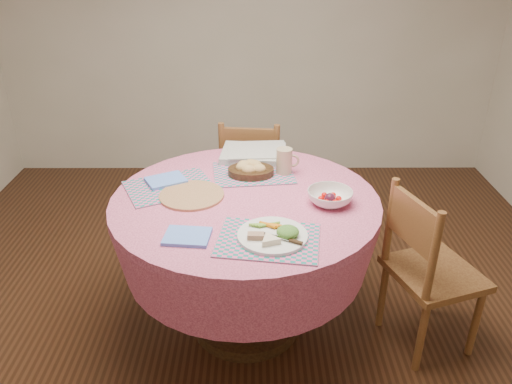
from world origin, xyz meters
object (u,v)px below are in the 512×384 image
dining_table (246,234)px  chair_back (251,179)px  bread_bowl (251,169)px  fruit_bowl (330,197)px  wicker_trivet (192,195)px  chair_right (427,268)px  latte_mug (285,161)px  dinner_plate (274,234)px

dining_table → chair_back: bearing=88.4°
dining_table → bread_bowl: size_ratio=5.39×
bread_bowl → fruit_bowl: size_ratio=1.02×
wicker_trivet → fruit_bowl: (0.63, -0.07, 0.03)m
wicker_trivet → dining_table: bearing=-3.6°
dining_table → chair_back: (0.02, 0.83, -0.11)m
chair_right → bread_bowl: (-0.82, 0.37, 0.34)m
bread_bowl → fruit_bowl: 0.47m
latte_mug → dining_table: bearing=-126.3°
chair_back → fruit_bowl: (0.36, -0.88, 0.33)m
wicker_trivet → dinner_plate: size_ratio=1.07×
dining_table → latte_mug: (0.19, 0.27, 0.26)m
chair_right → latte_mug: size_ratio=6.64×
dinner_plate → chair_back: bearing=94.7°
dining_table → bread_bowl: bearing=84.5°
bread_bowl → chair_right: bearing=-24.1°
chair_back → bread_bowl: (-0.00, -0.59, 0.34)m
dinner_plate → bread_bowl: 0.60m
latte_mug → fruit_bowl: (0.19, -0.32, -0.04)m
chair_right → wicker_trivet: (-1.09, 0.14, 0.31)m
bread_bowl → dining_table: bearing=-95.5°
wicker_trivet → fruit_bowl: 0.63m
latte_mug → chair_back: bearing=106.9°
chair_back → dinner_plate: size_ratio=3.06×
chair_back → latte_mug: (0.17, -0.56, 0.37)m
fruit_bowl → chair_right: bearing=-8.7°
dining_table → bread_bowl: bread_bowl is taller
fruit_bowl → dinner_plate: bearing=-131.1°
chair_back → bread_bowl: bearing=96.0°
chair_back → dinner_plate: chair_back is taller
chair_back → fruit_bowl: size_ratio=3.81×
wicker_trivet → bread_bowl: bearing=39.9°
chair_back → bread_bowl: chair_back is taller
fruit_bowl → latte_mug: bearing=120.2°
chair_right → dining_table: bearing=62.6°
dining_table → wicker_trivet: size_ratio=4.13×
chair_right → chair_back: chair_back is taller
chair_back → dinner_plate: (0.10, -1.18, 0.32)m
dinner_plate → dining_table: bearing=109.0°
dining_table → dinner_plate: dinner_plate is taller
chair_back → dining_table: bearing=94.4°
dinner_plate → bread_bowl: (-0.10, 0.60, 0.02)m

